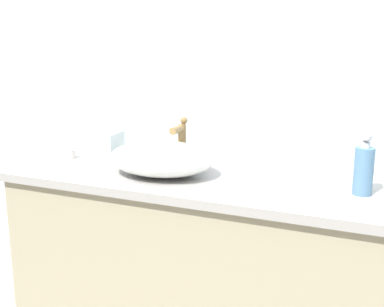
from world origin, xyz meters
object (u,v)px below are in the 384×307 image
(soap_dispenser, at_px, (364,168))
(tissue_box, at_px, (104,144))
(sink_basin, at_px, (161,158))
(candle_jar, at_px, (69,154))

(soap_dispenser, bearing_deg, tissue_box, 175.37)
(soap_dispenser, height_order, tissue_box, soap_dispenser)
(sink_basin, bearing_deg, candle_jar, 171.12)
(tissue_box, xyz_separation_m, candle_jar, (-0.14, -0.05, -0.05))
(tissue_box, height_order, candle_jar, tissue_box)
(sink_basin, distance_m, soap_dispenser, 0.68)
(sink_basin, xyz_separation_m, candle_jar, (-0.46, 0.07, -0.04))
(soap_dispenser, distance_m, candle_jar, 1.13)
(candle_jar, bearing_deg, tissue_box, 18.32)
(sink_basin, relative_size, tissue_box, 2.53)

